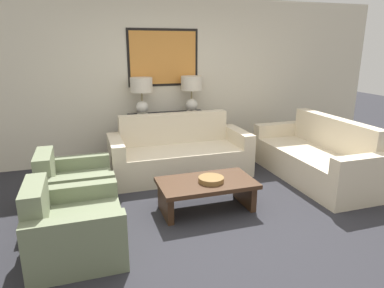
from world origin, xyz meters
The scene contains 11 objects.
ground_plane centered at (0.00, 0.00, 0.00)m, with size 20.00×20.00×0.00m, color #28282D.
back_wall centered at (0.00, 2.54, 1.33)m, with size 8.11×0.12×2.65m.
console_table centered at (0.00, 2.27, 0.41)m, with size 1.28×0.38×0.81m.
table_lamp_left centered at (-0.42, 2.27, 1.21)m, with size 0.35×0.35×0.60m.
table_lamp_right centered at (0.42, 2.27, 1.21)m, with size 0.35×0.35×0.60m.
couch_by_back_wall centered at (0.00, 1.58, 0.30)m, with size 2.05×0.86×0.89m.
couch_by_side centered at (1.85, 0.79, 0.30)m, with size 0.86×2.05×0.89m.
coffee_table centered at (-0.02, 0.34, 0.27)m, with size 1.13×0.64×0.36m.
decorative_bowl centered at (0.02, 0.30, 0.39)m, with size 0.30×0.30×0.06m.
armchair_near_back_wall centered at (-1.51, 0.81, 0.26)m, with size 0.83×0.87×0.74m.
armchair_near_camera centered at (-1.51, -0.14, 0.26)m, with size 0.83×0.87×0.74m.
Camera 1 is at (-1.33, -3.16, 1.88)m, focal length 32.00 mm.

